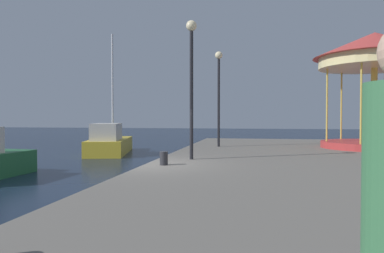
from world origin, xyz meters
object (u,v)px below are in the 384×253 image
carousel (374,62)px  lamp_post_mid_promenade (219,82)px  sailboat_yellow (109,142)px  lamp_post_near_edge (191,66)px  bollard_south (164,158)px

carousel → lamp_post_mid_promenade: carousel is taller
carousel → sailboat_yellow: bearing=168.4°
sailboat_yellow → lamp_post_near_edge: (6.61, -8.64, 3.24)m
sailboat_yellow → bollard_south: size_ratio=18.79×
lamp_post_mid_promenade → sailboat_yellow: bearing=155.1°
carousel → lamp_post_near_edge: size_ratio=1.16×
lamp_post_mid_promenade → carousel: bearing=2.8°
lamp_post_mid_promenade → lamp_post_near_edge: bearing=-93.7°
sailboat_yellow → lamp_post_mid_promenade: sailboat_yellow is taller
bollard_south → lamp_post_near_edge: bearing=70.8°
lamp_post_near_edge → bollard_south: bearing=-109.2°
sailboat_yellow → lamp_post_near_edge: bearing=-52.6°
lamp_post_near_edge → lamp_post_mid_promenade: 5.42m
lamp_post_near_edge → sailboat_yellow: bearing=127.4°
lamp_post_near_edge → carousel: bearing=37.8°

